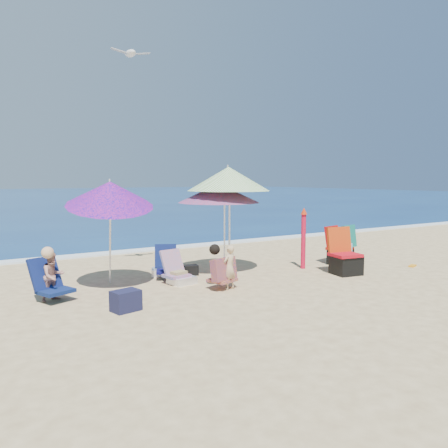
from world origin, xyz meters
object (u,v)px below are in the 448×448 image
umbrella_blue (110,194)px  chair_rainbow (178,275)px  umbrella_turquoise (219,193)px  person_left (52,276)px  seagull (130,53)px  chair_navy (165,268)px  umbrella_striped (229,179)px  furled_umbrella (303,235)px  person_center (226,268)px  camp_chair_left (345,260)px  camp_chair_right (341,250)px

umbrella_blue → chair_rainbow: bearing=-9.2°
umbrella_turquoise → chair_rainbow: bearing=-165.8°
person_left → seagull: seagull is taller
umbrella_turquoise → chair_navy: bearing=155.5°
umbrella_striped → person_left: size_ratio=2.51×
furled_umbrella → chair_navy: 3.13m
person_center → umbrella_striped: bearing=55.2°
umbrella_striped → camp_chair_left: 2.97m
umbrella_blue → seagull: size_ratio=2.72×
furled_umbrella → chair_navy: (-2.93, 0.92, -0.58)m
umbrella_turquoise → camp_chair_left: 2.99m
seagull → umbrella_turquoise: bearing=-24.9°
furled_umbrella → camp_chair_left: 1.08m
umbrella_turquoise → umbrella_striped: 0.35m
furled_umbrella → camp_chair_right: 1.13m
umbrella_striped → camp_chair_right: (2.79, -0.49, -1.65)m
chair_navy → umbrella_turquoise: bearing=-24.5°
camp_chair_left → person_center: size_ratio=1.20×
umbrella_turquoise → umbrella_blue: umbrella_blue is taller
person_center → seagull: (-1.02, 1.86, 4.02)m
umbrella_turquoise → umbrella_blue: size_ratio=1.02×
person_center → umbrella_blue: bearing=148.6°
umbrella_striped → furled_umbrella: bearing=-11.5°
camp_chair_left → umbrella_striped: bearing=148.6°
person_left → umbrella_blue: bearing=10.8°
umbrella_blue → chair_rainbow: (1.22, -0.20, -1.56)m
umbrella_blue → umbrella_striped: bearing=-0.7°
umbrella_turquoise → camp_chair_left: size_ratio=2.20×
umbrella_striped → person_left: umbrella_striped is taller
furled_umbrella → umbrella_striped: bearing=168.5°
umbrella_striped → seagull: 3.10m
chair_rainbow → umbrella_blue: bearing=170.8°
chair_navy → camp_chair_right: 4.12m
furled_umbrella → seagull: (-3.47, 1.18, 3.67)m
umbrella_striped → camp_chair_right: umbrella_striped is taller
umbrella_striped → camp_chair_left: size_ratio=2.33×
umbrella_turquoise → person_left: 3.60m
chair_navy → camp_chair_right: camp_chair_right is taller
umbrella_striped → seagull: size_ratio=2.93×
person_center → person_left: (-2.81, 0.86, 0.02)m
chair_navy → person_center: (0.48, -1.60, 0.23)m
chair_navy → person_left: size_ratio=1.05×
umbrella_blue → person_center: size_ratio=2.59×
furled_umbrella → person_left: 5.28m
chair_navy → seagull: 4.29m
umbrella_blue → chair_rainbow: 1.99m
umbrella_blue → seagull: (0.73, 0.80, 2.69)m
person_center → furled_umbrella: bearing=15.4°
umbrella_striped → camp_chair_right: size_ratio=2.43×
camp_chair_right → person_left: bearing=177.1°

